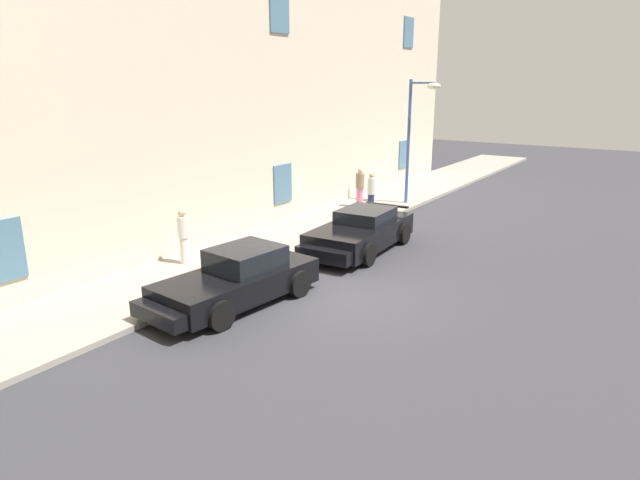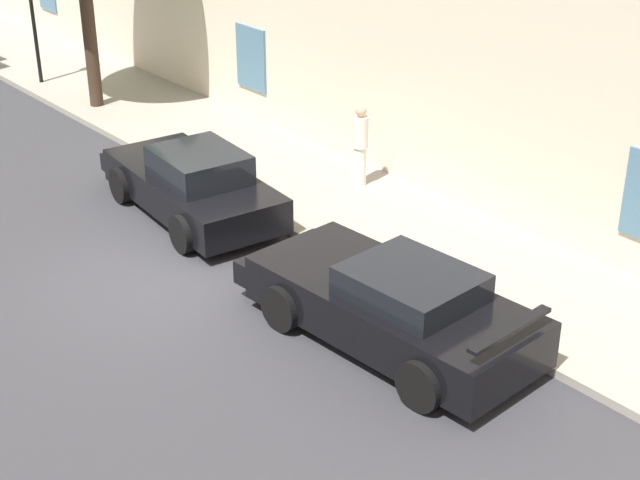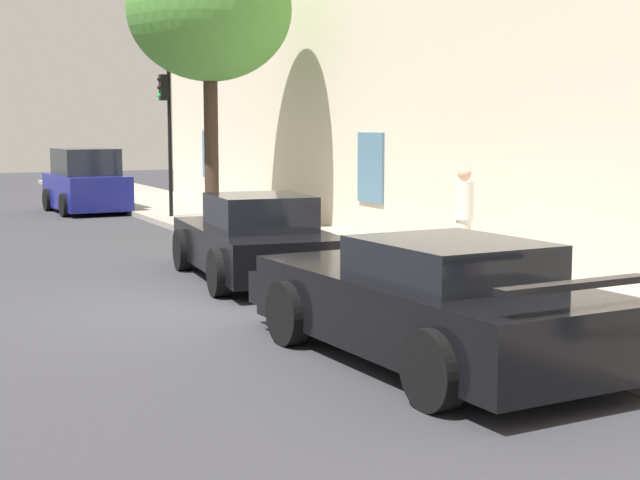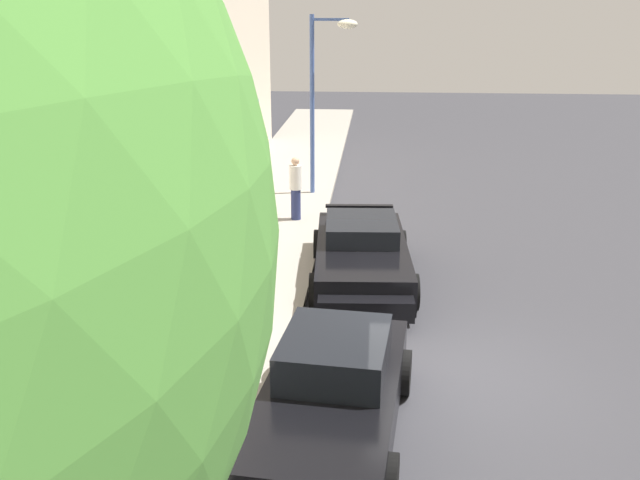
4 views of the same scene
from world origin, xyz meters
name	(u,v)px [view 3 (image 3 of 4)]	position (x,y,z in m)	size (l,w,h in m)	color
ground_plane	(184,308)	(0.00, 0.00, 0.00)	(80.00, 80.00, 0.00)	#333338
sidewalk	(444,281)	(0.00, 4.22, 0.07)	(60.00, 3.30, 0.14)	gray
sportscar_red_lead	(252,241)	(-1.95, 1.76, 0.62)	(4.85, 2.38, 1.41)	black
sportscar_yellow_flank	(421,302)	(3.82, 1.46, 0.62)	(5.06, 2.36, 1.34)	black
hatchback_parked	(86,183)	(-14.97, 1.68, 0.84)	(3.60, 2.09, 1.84)	navy
tree_near_kerb	(209,10)	(-8.69, 3.36, 5.13)	(3.81, 3.81, 6.66)	#38281E
traffic_light	(167,117)	(-11.43, 3.09, 2.71)	(0.22, 0.36, 3.78)	black
pedestrian_admiring	(464,216)	(-0.60, 4.97, 1.01)	(0.44, 0.44, 1.68)	silver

